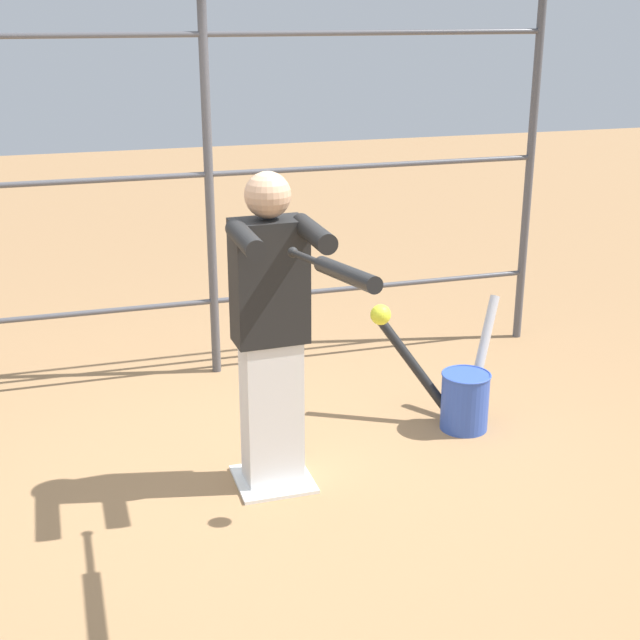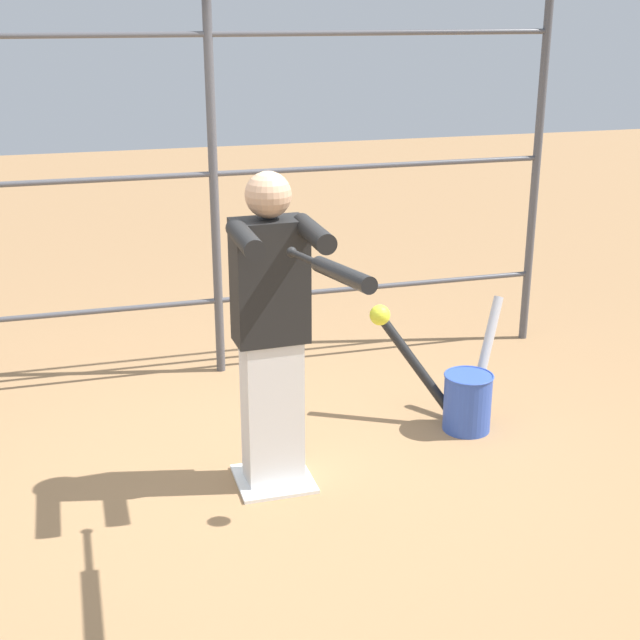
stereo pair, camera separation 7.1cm
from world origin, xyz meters
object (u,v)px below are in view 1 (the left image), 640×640
object	(u,v)px
baseball_bat_swinging	(339,271)
softball_in_flight	(381,315)
bat_bucket	(462,395)
batter	(271,324)

from	to	relation	value
baseball_bat_swinging	softball_in_flight	size ratio (longest dim) A/B	9.19
softball_in_flight	bat_bucket	xyz separation A→B (m)	(-0.85, -0.79, -0.86)
batter	softball_in_flight	world-z (taller)	batter
batter	baseball_bat_swinging	xyz separation A→B (m)	(-0.04, 0.95, 0.54)
baseball_bat_swinging	softball_in_flight	world-z (taller)	baseball_bat_swinging
baseball_bat_swinging	batter	bearing A→B (deg)	-87.56
baseball_bat_swinging	bat_bucket	world-z (taller)	baseball_bat_swinging
baseball_bat_swinging	softball_in_flight	distance (m)	0.71
batter	softball_in_flight	distance (m)	0.64
bat_bucket	batter	bearing A→B (deg)	14.55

